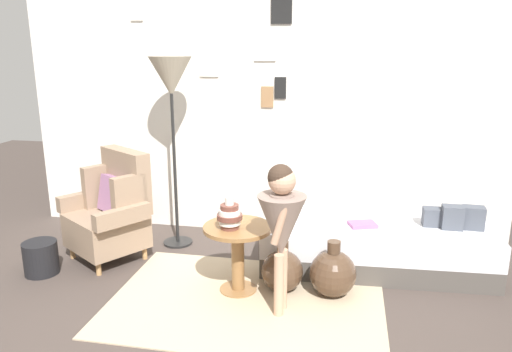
% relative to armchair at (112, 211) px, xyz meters
% --- Properties ---
extents(ground_plane, '(12.00, 12.00, 0.00)m').
position_rel_armchair_xyz_m(ground_plane, '(1.18, -1.04, -0.44)').
color(ground_plane, '#423833').
extents(gallery_wall, '(4.80, 0.12, 2.60)m').
position_rel_armchair_xyz_m(gallery_wall, '(1.17, 0.91, 0.86)').
color(gallery_wall, silver).
rests_on(gallery_wall, ground).
extents(rug, '(2.02, 1.41, 0.01)m').
position_rel_armchair_xyz_m(rug, '(1.35, -0.57, -0.43)').
color(rug, tan).
rests_on(rug, ground).
extents(armchair, '(0.90, 0.85, 0.97)m').
position_rel_armchair_xyz_m(armchair, '(0.00, 0.00, 0.00)').
color(armchair, tan).
rests_on(armchair, ground).
extents(daybed, '(1.94, 0.89, 0.40)m').
position_rel_armchair_xyz_m(daybed, '(2.31, 0.23, -0.24)').
color(daybed, '#4C4742').
rests_on(daybed, ground).
extents(pillow_head, '(0.18, 0.13, 0.19)m').
position_rel_armchair_xyz_m(pillow_head, '(3.08, 0.25, 0.06)').
color(pillow_head, '#474C56').
rests_on(pillow_head, daybed).
extents(pillow_mid, '(0.17, 0.12, 0.20)m').
position_rel_armchair_xyz_m(pillow_mid, '(2.91, 0.22, 0.06)').
color(pillow_mid, '#474C56').
rests_on(pillow_mid, daybed).
extents(pillow_back, '(0.17, 0.13, 0.15)m').
position_rel_armchair_xyz_m(pillow_back, '(2.77, 0.26, 0.04)').
color(pillow_back, '#474C56').
rests_on(pillow_back, daybed).
extents(side_table, '(0.53, 0.53, 0.54)m').
position_rel_armchair_xyz_m(side_table, '(1.25, -0.42, -0.06)').
color(side_table, olive).
rests_on(side_table, ground).
extents(vase_striped, '(0.19, 0.19, 0.25)m').
position_rel_armchair_xyz_m(vase_striped, '(1.20, -0.48, 0.20)').
color(vase_striped, brown).
rests_on(vase_striped, side_table).
extents(floor_lamp, '(0.39, 0.39, 1.77)m').
position_rel_armchair_xyz_m(floor_lamp, '(0.45, 0.40, 1.09)').
color(floor_lamp, black).
rests_on(floor_lamp, ground).
extents(person_child, '(0.34, 0.34, 1.10)m').
position_rel_armchair_xyz_m(person_child, '(1.62, -0.67, 0.26)').
color(person_child, tan).
rests_on(person_child, ground).
extents(book_on_daybed, '(0.26, 0.22, 0.03)m').
position_rel_armchair_xyz_m(book_on_daybed, '(2.19, 0.14, -0.02)').
color(book_on_daybed, '#A05B92').
rests_on(book_on_daybed, daybed).
extents(demijohn_near, '(0.33, 0.33, 0.41)m').
position_rel_armchair_xyz_m(demijohn_near, '(1.58, -0.35, -0.27)').
color(demijohn_near, '#473323').
rests_on(demijohn_near, ground).
extents(demijohn_far, '(0.36, 0.36, 0.44)m').
position_rel_armchair_xyz_m(demijohn_far, '(1.97, -0.35, -0.26)').
color(demijohn_far, '#473323').
rests_on(demijohn_far, ground).
extents(magazine_basket, '(0.28, 0.28, 0.28)m').
position_rel_armchair_xyz_m(magazine_basket, '(-0.45, -0.44, -0.30)').
color(magazine_basket, black).
rests_on(magazine_basket, ground).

